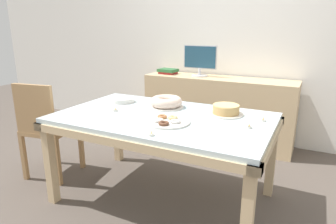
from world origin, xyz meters
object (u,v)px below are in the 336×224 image
at_px(chair, 45,126).
at_px(tealight_right_edge, 115,110).
at_px(tealight_left_edge, 151,134).
at_px(pastry_platter, 167,121).
at_px(tealight_near_cakes, 249,127).
at_px(cake_chocolate_round, 226,110).
at_px(book_stack, 168,71).
at_px(plate_stack, 123,100).
at_px(computer_monitor, 200,61).
at_px(tealight_near_front, 263,120).
at_px(cake_golden_bundt, 166,102).

height_order(chair, tealight_right_edge, chair).
bearing_deg(tealight_left_edge, pastry_platter, 95.96).
relative_size(pastry_platter, tealight_near_cakes, 8.40).
distance_m(cake_chocolate_round, tealight_right_edge, 0.91).
relative_size(cake_chocolate_round, tealight_left_edge, 6.95).
distance_m(book_stack, pastry_platter, 1.80).
relative_size(plate_stack, tealight_left_edge, 5.25).
distance_m(computer_monitor, tealight_near_front, 1.62).
xyz_separation_m(plate_stack, tealight_left_edge, (0.68, -0.67, -0.01)).
bearing_deg(cake_golden_bundt, tealight_near_front, -2.60).
bearing_deg(chair, tealight_near_cakes, 4.71).
distance_m(book_stack, tealight_right_edge, 1.55).
bearing_deg(pastry_platter, cake_chocolate_round, 50.64).
relative_size(pastry_platter, tealight_right_edge, 8.40).
bearing_deg(tealight_left_edge, cake_golden_bundt, 109.23).
distance_m(book_stack, cake_golden_bundt, 1.36).
bearing_deg(tealight_left_edge, tealight_near_cakes, 39.07).
bearing_deg(chair, computer_monitor, 60.25).
relative_size(computer_monitor, tealight_left_edge, 10.60).
bearing_deg(book_stack, chair, -106.61).
xyz_separation_m(cake_golden_bundt, pastry_platter, (0.21, -0.39, -0.03)).
bearing_deg(plate_stack, tealight_near_cakes, -10.71).
bearing_deg(cake_chocolate_round, chair, -165.95).
xyz_separation_m(cake_chocolate_round, cake_golden_bundt, (-0.53, -0.01, 0.01)).
xyz_separation_m(chair, book_stack, (0.48, 1.61, 0.34)).
distance_m(computer_monitor, book_stack, 0.47).
bearing_deg(cake_golden_bundt, computer_monitor, 97.28).
bearing_deg(chair, cake_chocolate_round, 14.05).
relative_size(cake_golden_bundt, plate_stack, 1.43).
bearing_deg(cake_chocolate_round, tealight_near_front, -8.77).
height_order(pastry_platter, plate_stack, plate_stack).
height_order(cake_chocolate_round, tealight_left_edge, cake_chocolate_round).
bearing_deg(tealight_right_edge, cake_golden_bundt, 43.14).
distance_m(book_stack, tealight_near_cakes, 2.01).
xyz_separation_m(tealight_near_front, tealight_near_cakes, (-0.06, -0.20, 0.00)).
distance_m(tealight_near_front, tealight_right_edge, 1.19).
bearing_deg(tealight_near_front, tealight_near_cakes, -106.30).
relative_size(pastry_platter, tealight_left_edge, 8.40).
height_order(computer_monitor, tealight_near_front, computer_monitor).
bearing_deg(pastry_platter, cake_golden_bundt, 117.90).
bearing_deg(book_stack, tealight_near_front, -41.37).
height_order(chair, tealight_left_edge, chair).
bearing_deg(cake_golden_bundt, book_stack, 116.03).
xyz_separation_m(plate_stack, tealight_right_edge, (0.12, -0.29, -0.01)).
height_order(cake_golden_bundt, tealight_near_cakes, cake_golden_bundt).
distance_m(chair, tealight_near_cakes, 1.87).
relative_size(pastry_platter, plate_stack, 1.60).
relative_size(cake_golden_bundt, tealight_near_cakes, 7.49).
relative_size(tealight_near_front, tealight_near_cakes, 1.00).
bearing_deg(tealight_near_front, chair, -169.42).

